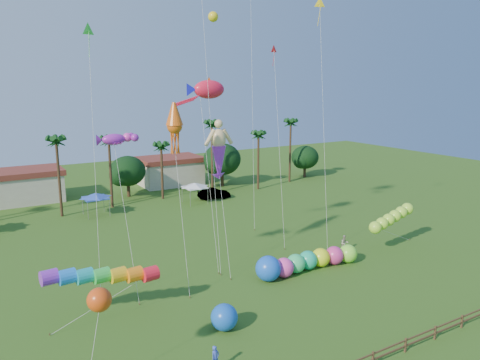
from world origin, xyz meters
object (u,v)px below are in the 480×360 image
car_b (214,194)px  spectator_b (344,243)px  spectator_a (215,358)px  caterpillar_inflatable (304,262)px  blue_ball (224,317)px

car_b → spectator_b: bearing=-166.0°
spectator_a → car_b: bearing=44.3°
car_b → spectator_b: spectator_b is taller
spectator_b → caterpillar_inflatable: bearing=-147.3°
spectator_b → blue_ball: bearing=-142.0°
car_b → caterpillar_inflatable: size_ratio=0.43×
spectator_a → caterpillar_inflatable: size_ratio=0.14×
car_b → spectator_b: size_ratio=2.85×
car_b → spectator_a: bearing=163.7°
car_b → blue_ball: size_ratio=2.50×
car_b → caterpillar_inflatable: (-5.94, -29.04, 0.16)m
car_b → spectator_a: (-20.23, -38.23, -0.01)m
caterpillar_inflatable → car_b: bearing=80.3°
spectator_b → caterpillar_inflatable: (-7.06, -2.09, 0.11)m
spectator_a → spectator_b: 24.14m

